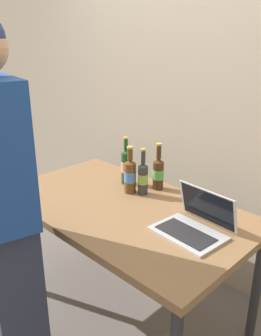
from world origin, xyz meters
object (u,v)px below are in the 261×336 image
at_px(beer_bottle_amber, 158,172).
at_px(beer_bottle_brown, 130,175).
at_px(beer_bottle_dark, 126,165).
at_px(person_figure, 4,215).
at_px(laptop, 195,223).
at_px(beer_bottle_green, 143,177).

relative_size(beer_bottle_amber, beer_bottle_brown, 1.01).
distance_m(beer_bottle_dark, person_figure, 0.94).
bearing_deg(beer_bottle_brown, laptop, -10.95).
distance_m(beer_bottle_dark, beer_bottle_green, 0.21).
bearing_deg(beer_bottle_green, beer_bottle_dark, 166.66).
height_order(laptop, beer_bottle_amber, beer_bottle_amber).
xyz_separation_m(laptop, person_figure, (-0.57, -0.73, 0.11)).
bearing_deg(beer_bottle_green, beer_bottle_brown, -151.34).
bearing_deg(person_figure, beer_bottle_green, 85.45).
height_order(beer_bottle_dark, person_figure, person_figure).
distance_m(laptop, beer_bottle_brown, 0.59).
relative_size(beer_bottle_dark, beer_bottle_green, 1.08).
relative_size(laptop, person_figure, 0.21).
xyz_separation_m(beer_bottle_amber, beer_bottle_brown, (-0.09, -0.17, 0.01)).
relative_size(beer_bottle_brown, person_figure, 0.17).
bearing_deg(beer_bottle_amber, person_figure, -94.80).
bearing_deg(beer_bottle_dark, beer_bottle_green, -13.34).
distance_m(beer_bottle_dark, beer_bottle_amber, 0.23).
xyz_separation_m(beer_bottle_amber, person_figure, (-0.08, -1.01, 0.04)).
distance_m(laptop, beer_bottle_amber, 0.57).
height_order(beer_bottle_green, beer_bottle_brown, beer_bottle_brown).
bearing_deg(person_figure, laptop, 51.95).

